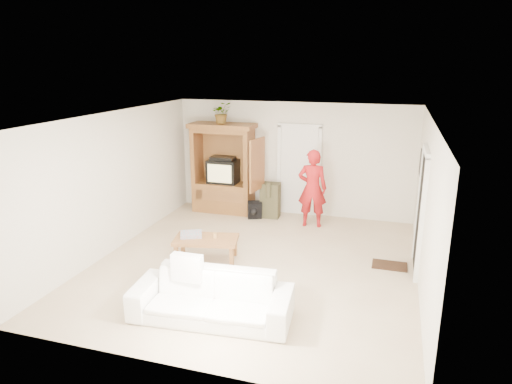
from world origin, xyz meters
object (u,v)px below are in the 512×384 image
armoire (224,174)px  sofa (211,297)px  man (312,188)px  coffee_table (206,241)px

armoire → sofa: (1.52, -4.55, -0.59)m
man → sofa: bearing=75.6°
armoire → coffee_table: bearing=-76.0°
armoire → sofa: armoire is taller
man → sofa: (-0.66, -4.11, -0.53)m
armoire → sofa: bearing=-71.5°
sofa → coffee_table: 1.97m
sofa → man: bearing=76.2°
armoire → sofa: 4.83m
armoire → man: 2.22m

